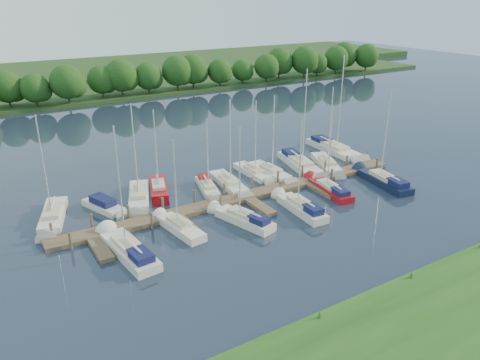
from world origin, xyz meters
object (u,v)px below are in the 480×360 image
sailboat_n_5 (230,184)px  sailboat_s_2 (243,219)px  motorboat (105,207)px  dock (248,199)px  sailboat_n_0 (53,218)px

sailboat_n_5 → sailboat_s_2: size_ratio=1.06×
motorboat → sailboat_s_2: 14.02m
dock → sailboat_n_0: bearing=162.3°
dock → sailboat_n_5: 4.25m
sailboat_n_0 → dock: bearing=179.9°
motorboat → sailboat_n_0: bearing=-23.2°
dock → motorboat: (-13.38, 5.54, 0.14)m
sailboat_n_5 → sailboat_n_0: bearing=1.0°
dock → sailboat_n_5: (0.25, 4.25, 0.07)m
dock → motorboat: motorboat is taller
dock → sailboat_n_0: size_ratio=3.74×
sailboat_n_0 → motorboat: (4.84, -0.29, 0.07)m
sailboat_n_0 → motorboat: size_ratio=1.83×
sailboat_n_0 → motorboat: 4.85m
sailboat_n_5 → sailboat_s_2: 8.87m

